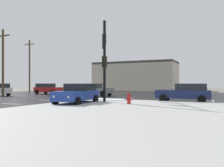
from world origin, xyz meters
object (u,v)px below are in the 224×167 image
at_px(sedan_red, 48,89).
at_px(sedan_grey, 94,89).
at_px(fire_hydrant, 129,98).
at_px(sedan_navy, 185,92).
at_px(sedan_blue, 78,93).
at_px(utility_pole_far, 29,65).
at_px(sedan_silver, 190,89).
at_px(utility_pole_mid, 3,61).
at_px(traffic_signal_mast, 104,50).

xyz_separation_m(sedan_red, sedan_grey, (8.36, -0.78, 0.00)).
xyz_separation_m(fire_hydrant, sedan_navy, (3.15, 5.15, 0.32)).
bearing_deg(sedan_blue, sedan_red, -138.31).
distance_m(sedan_navy, sedan_grey, 13.76).
xyz_separation_m(sedan_grey, utility_pole_far, (-17.13, 6.04, 4.18)).
relative_size(sedan_blue, sedan_silver, 1.01).
relative_size(sedan_red, utility_pole_mid, 0.56).
xyz_separation_m(fire_hydrant, sedan_silver, (2.11, 16.80, 0.32)).
relative_size(fire_hydrant, sedan_navy, 0.17).
relative_size(sedan_blue, sedan_grey, 1.02).
bearing_deg(traffic_signal_mast, sedan_grey, 6.37).
bearing_deg(sedan_navy, sedan_grey, -29.07).
distance_m(sedan_blue, utility_pole_mid, 15.97).
relative_size(sedan_blue, utility_pole_far, 0.48).
distance_m(sedan_silver, sedan_grey, 12.59).
height_order(sedan_red, sedan_navy, same).
distance_m(traffic_signal_mast, sedan_grey, 11.27).
bearing_deg(sedan_silver, sedan_navy, 97.93).
relative_size(sedan_grey, utility_pole_mid, 0.55).
height_order(sedan_silver, sedan_navy, same).
distance_m(sedan_grey, utility_pole_mid, 11.87).
height_order(sedan_blue, utility_pole_far, utility_pole_far).
distance_m(sedan_blue, sedan_grey, 12.75).
bearing_deg(sedan_grey, utility_pole_mid, -145.13).
bearing_deg(sedan_navy, sedan_red, -21.15).
height_order(fire_hydrant, utility_pole_mid, utility_pole_mid).
relative_size(sedan_red, sedan_grey, 1.02).
bearing_deg(utility_pole_far, sedan_grey, -19.44).
relative_size(sedan_red, utility_pole_far, 0.48).
relative_size(traffic_signal_mast, sedan_blue, 1.39).
bearing_deg(sedan_red, fire_hydrant, -29.61).
distance_m(traffic_signal_mast, utility_pole_far, 27.49).
distance_m(sedan_blue, sedan_silver, 18.30).
xyz_separation_m(sedan_silver, sedan_grey, (-11.29, -5.57, 0.00)).
bearing_deg(sedan_red, sedan_silver, 18.51).
relative_size(sedan_blue, sedan_navy, 1.01).
xyz_separation_m(sedan_blue, sedan_navy, (7.21, 5.58, 0.00)).
bearing_deg(utility_pole_far, sedan_red, -30.97).
xyz_separation_m(fire_hydrant, utility_pole_far, (-26.30, 17.28, 4.50)).
relative_size(utility_pole_mid, utility_pole_far, 0.86).
relative_size(traffic_signal_mast, sedan_silver, 1.41).
bearing_deg(traffic_signal_mast, fire_hydrant, -154.46).
height_order(traffic_signal_mast, sedan_navy, traffic_signal_mast).
height_order(fire_hydrant, sedan_grey, sedan_grey).
bearing_deg(fire_hydrant, sedan_red, 145.57).
relative_size(traffic_signal_mast, utility_pole_mid, 0.78).
height_order(fire_hydrant, sedan_navy, sedan_navy).
xyz_separation_m(sedan_silver, utility_pole_mid, (-20.76, -11.81, 3.51)).
distance_m(sedan_blue, utility_pole_far, 28.75).
bearing_deg(utility_pole_far, sedan_navy, -22.39).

